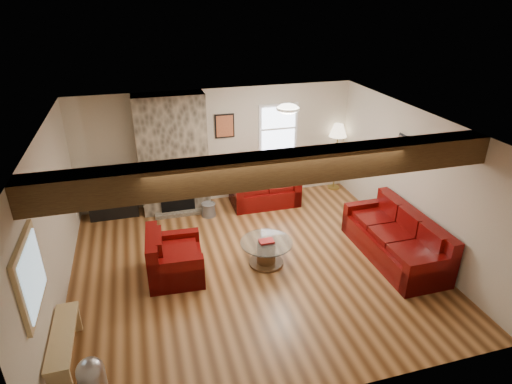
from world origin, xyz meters
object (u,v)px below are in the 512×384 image
sofa_three (395,236)px  loveseat (264,187)px  armchair_red (175,255)px  floor_lamp (338,134)px  tv_cabinet (114,205)px  television (110,185)px  coffee_table (266,253)px

sofa_three → loveseat: bearing=-149.4°
armchair_red → floor_lamp: size_ratio=0.63×
sofa_three → loveseat: 3.09m
tv_cabinet → television: size_ratio=1.18×
sofa_three → tv_cabinet: bearing=-121.9°
television → floor_lamp: bearing=0.2°
sofa_three → floor_lamp: (0.26, 2.97, 0.93)m
coffee_table → television: 3.64m
television → sofa_three: bearing=-31.7°
loveseat → tv_cabinet: 3.22m
sofa_three → television: bearing=-121.9°
television → coffee_table: bearing=-44.8°
sofa_three → loveseat: (-1.58, 2.65, -0.03)m
tv_cabinet → television: television is taller
floor_lamp → sofa_three: bearing=-94.9°
loveseat → armchair_red: 3.06m
armchair_red → television: size_ratio=1.21×
armchair_red → sofa_three: bearing=-94.1°
tv_cabinet → floor_lamp: 5.16m
television → tv_cabinet: bearing=0.0°
armchair_red → tv_cabinet: armchair_red is taller
tv_cabinet → floor_lamp: (5.04, 0.02, 1.11)m
loveseat → floor_lamp: floor_lamp is taller
sofa_three → coffee_table: sofa_three is taller
loveseat → coffee_table: size_ratio=1.62×
tv_cabinet → floor_lamp: size_ratio=0.61×
armchair_red → television: television is taller
armchair_red → floor_lamp: bearing=-55.0°
sofa_three → television: 5.63m
sofa_three → television: television is taller
armchair_red → floor_lamp: floor_lamp is taller
armchair_red → coffee_table: armchair_red is taller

